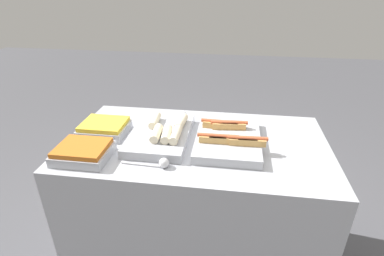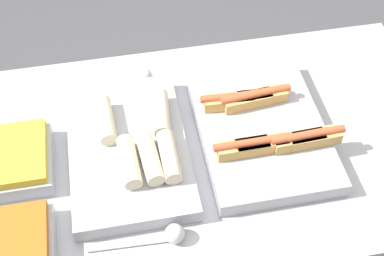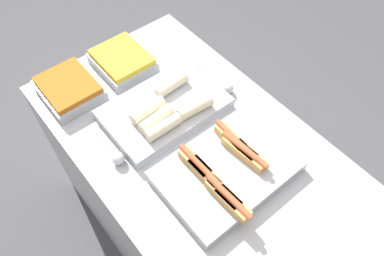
# 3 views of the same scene
# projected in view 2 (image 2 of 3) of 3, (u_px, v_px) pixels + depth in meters

# --- Properties ---
(counter) EXTENTS (1.46, 0.83, 0.92)m
(counter) POSITION_uv_depth(u_px,v_px,m) (200.00, 225.00, 1.88)
(counter) COLOR #A8AAB2
(counter) RESTS_ON ground_plane
(tray_hotdogs) EXTENTS (0.38, 0.49, 0.10)m
(tray_hotdogs) POSITION_uv_depth(u_px,v_px,m) (262.00, 129.00, 1.52)
(tray_hotdogs) COLOR #A8AAB2
(tray_hotdogs) RESTS_ON counter
(tray_wraps) EXTENTS (0.32, 0.50, 0.10)m
(tray_wraps) POSITION_uv_depth(u_px,v_px,m) (131.00, 148.00, 1.48)
(tray_wraps) COLOR #A8AAB2
(tray_wraps) RESTS_ON counter
(tray_side_back) EXTENTS (0.27, 0.23, 0.07)m
(tray_side_back) POSITION_uv_depth(u_px,v_px,m) (2.00, 162.00, 1.45)
(tray_side_back) COLOR #A8AAB2
(tray_side_back) RESTS_ON counter
(serving_spoon_near) EXTENTS (0.24, 0.05, 0.05)m
(serving_spoon_near) POSITION_uv_depth(u_px,v_px,m) (168.00, 235.00, 1.32)
(serving_spoon_near) COLOR silver
(serving_spoon_near) RESTS_ON counter
(serving_spoon_far) EXTENTS (0.24, 0.05, 0.05)m
(serving_spoon_far) POSITION_uv_depth(u_px,v_px,m) (140.00, 77.00, 1.67)
(serving_spoon_far) COLOR silver
(serving_spoon_far) RESTS_ON counter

